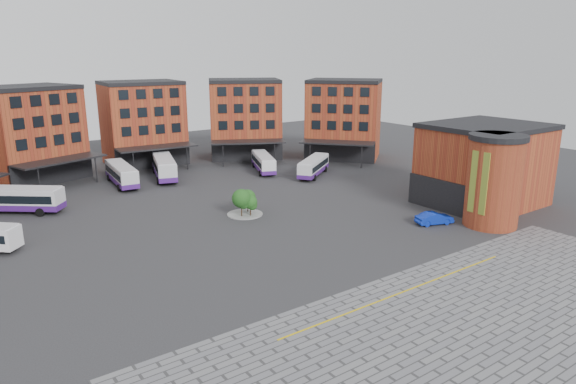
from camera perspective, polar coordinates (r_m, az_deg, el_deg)
ground at (r=53.18m, az=0.03°, el=-6.12°), size 160.00×160.00×0.00m
paving_zone at (r=40.76m, az=21.51°, el=-14.29°), size 50.00×22.00×0.02m
yellow_line at (r=44.90m, az=12.86°, el=-10.69°), size 26.00×0.15×0.02m
main_building at (r=82.98m, az=-18.47°, el=6.05°), size 94.14×42.48×14.60m
east_building at (r=69.97m, az=21.07°, el=2.61°), size 17.40×15.40×10.60m
tree_island at (r=62.88m, az=-4.73°, el=-0.98°), size 4.40×4.40×3.50m
bus_b at (r=72.16m, az=-28.06°, el=-0.70°), size 10.75×9.37×3.28m
bus_c at (r=81.23m, az=-18.02°, el=1.92°), size 3.59×11.32×3.13m
bus_d at (r=83.90m, az=-13.60°, el=2.76°), size 6.21×12.42×3.42m
bus_e at (r=86.29m, az=-2.76°, el=3.32°), size 6.10×10.37×2.89m
bus_f at (r=83.29m, az=2.86°, el=2.89°), size 9.79×7.92×2.91m
blue_car at (r=62.15m, az=15.95°, el=-2.82°), size 4.69×2.87×1.46m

